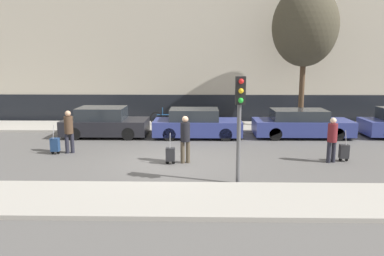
# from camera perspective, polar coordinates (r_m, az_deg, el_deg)

# --- Properties ---
(ground_plane) EXTENTS (80.00, 80.00, 0.00)m
(ground_plane) POSITION_cam_1_polar(r_m,az_deg,el_deg) (13.65, -3.07, -5.29)
(ground_plane) COLOR #565451
(sidewalk_near) EXTENTS (28.00, 2.50, 0.12)m
(sidewalk_near) POSITION_cam_1_polar(r_m,az_deg,el_deg) (10.08, -4.65, -10.76)
(sidewalk_near) COLOR #A39E93
(sidewalk_near) RESTS_ON ground_plane
(sidewalk_far) EXTENTS (28.00, 3.00, 0.12)m
(sidewalk_far) POSITION_cam_1_polar(r_m,az_deg,el_deg) (20.45, -1.64, 0.20)
(sidewalk_far) COLOR #A39E93
(sidewalk_far) RESTS_ON ground_plane
(building_facade) EXTENTS (28.00, 2.37, 11.76)m
(building_facade) POSITION_cam_1_polar(r_m,az_deg,el_deg) (23.57, -1.31, 15.73)
(building_facade) COLOR #B7AD99
(building_facade) RESTS_ON ground_plane
(parked_car_0) EXTENTS (4.02, 1.90, 1.42)m
(parked_car_0) POSITION_cam_1_polar(r_m,az_deg,el_deg) (18.54, -13.16, 0.76)
(parked_car_0) COLOR black
(parked_car_0) RESTS_ON ground_plane
(parked_car_1) EXTENTS (4.16, 1.77, 1.38)m
(parked_car_1) POSITION_cam_1_polar(r_m,az_deg,el_deg) (17.84, 0.71, 0.61)
(parked_car_1) COLOR navy
(parked_car_1) RESTS_ON ground_plane
(parked_car_2) EXTENTS (4.59, 1.76, 1.34)m
(parked_car_2) POSITION_cam_1_polar(r_m,az_deg,el_deg) (18.63, 16.31, 0.56)
(parked_car_2) COLOR navy
(parked_car_2) RESTS_ON ground_plane
(pedestrian_left) EXTENTS (0.34, 0.34, 1.71)m
(pedestrian_left) POSITION_cam_1_polar(r_m,az_deg,el_deg) (15.57, -18.27, -0.16)
(pedestrian_left) COLOR #23232D
(pedestrian_left) RESTS_ON ground_plane
(trolley_left) EXTENTS (0.34, 0.29, 1.19)m
(trolley_left) POSITION_cam_1_polar(r_m,az_deg,el_deg) (15.70, -20.15, -2.41)
(trolley_left) COLOR navy
(trolley_left) RESTS_ON ground_plane
(pedestrian_center) EXTENTS (0.34, 0.34, 1.72)m
(pedestrian_center) POSITION_cam_1_polar(r_m,az_deg,el_deg) (13.37, -1.04, -1.31)
(pedestrian_center) COLOR #4C4233
(pedestrian_center) RESTS_ON ground_plane
(trolley_center) EXTENTS (0.34, 0.29, 1.13)m
(trolley_center) POSITION_cam_1_polar(r_m,az_deg,el_deg) (13.39, -3.32, -4.03)
(trolley_center) COLOR #262628
(trolley_center) RESTS_ON ground_plane
(pedestrian_right) EXTENTS (0.34, 0.34, 1.65)m
(pedestrian_right) POSITION_cam_1_polar(r_m,az_deg,el_deg) (14.35, 20.58, -1.33)
(pedestrian_right) COLOR #23232D
(pedestrian_right) RESTS_ON ground_plane
(trolley_right) EXTENTS (0.34, 0.29, 1.17)m
(trolley_right) POSITION_cam_1_polar(r_m,az_deg,el_deg) (14.80, 22.16, -3.33)
(trolley_right) COLOR #262628
(trolley_right) RESTS_ON ground_plane
(traffic_light) EXTENTS (0.28, 0.47, 3.22)m
(traffic_light) POSITION_cam_1_polar(r_m,az_deg,el_deg) (10.88, 7.29, 3.04)
(traffic_light) COLOR #515154
(traffic_light) RESTS_ON ground_plane
(parked_bicycle) EXTENTS (1.77, 0.06, 0.96)m
(parked_bicycle) POSITION_cam_1_polar(r_m,az_deg,el_deg) (20.70, -3.98, 1.52)
(parked_bicycle) COLOR black
(parked_bicycle) RESTS_ON sidewalk_far
(bare_tree_near_crossing) EXTENTS (3.33, 3.33, 7.26)m
(bare_tree_near_crossing) POSITION_cam_1_polar(r_m,az_deg,el_deg) (20.52, 16.84, 14.57)
(bare_tree_near_crossing) COLOR #4C3826
(bare_tree_near_crossing) RESTS_ON sidewalk_far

